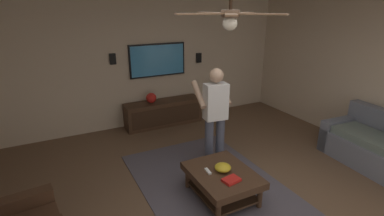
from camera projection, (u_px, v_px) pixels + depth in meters
name	position (u px, v px, depth m)	size (l,w,h in m)	color
ground_plane	(242.00, 206.00, 3.91)	(8.16, 8.16, 0.00)	brown
wall_back_tv	(151.00, 62.00, 6.34)	(0.10, 6.44, 2.76)	#C6B299
area_rug	(214.00, 189.00, 4.26)	(3.10, 1.93, 0.01)	#514C56
coffee_table	(222.00, 178.00, 4.00)	(1.00, 0.80, 0.40)	#422B1C
media_console	(163.00, 113.00, 6.49)	(0.45, 1.70, 0.55)	#422B1C
tv	(158.00, 60.00, 6.31)	(0.05, 1.26, 0.71)	black
person_standing	(215.00, 112.00, 4.65)	(0.58, 0.58, 1.64)	#4C5166
bowl	(223.00, 167.00, 3.97)	(0.23, 0.23, 0.10)	gold
remote_white	(208.00, 171.00, 3.96)	(0.15, 0.04, 0.02)	white
book	(231.00, 180.00, 3.75)	(0.22, 0.16, 0.04)	red
vase_round	(151.00, 98.00, 6.25)	(0.22, 0.22, 0.22)	red
wall_speaker_left	(199.00, 58.00, 6.77)	(0.06, 0.12, 0.22)	black
wall_speaker_right	(113.00, 59.00, 5.88)	(0.06, 0.12, 0.22)	black
ceiling_fan	(230.00, 16.00, 3.13)	(1.14, 1.14, 0.46)	#4C3828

